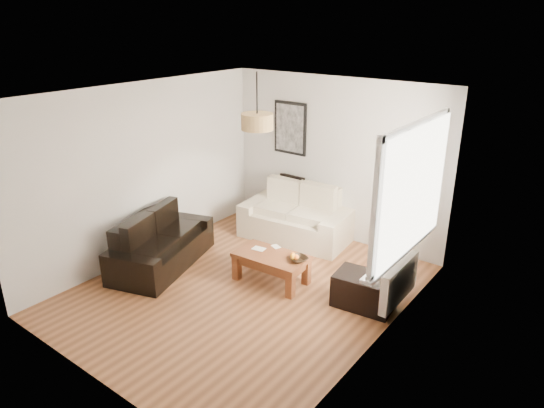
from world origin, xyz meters
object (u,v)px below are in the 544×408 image
Objects in this scene: sofa_leather at (161,241)px; coffee_table at (271,268)px; loveseat_cream at (296,213)px; ottoman at (364,291)px.

sofa_leather is 1.72× the size of coffee_table.
sofa_leather is at bearing -124.07° from loveseat_cream.
loveseat_cream is 1.01× the size of sofa_leather.
sofa_leather is at bearing -164.48° from ottoman.
ottoman is at bearing -92.08° from sofa_leather.
loveseat_cream is at bearing 147.73° from ottoman.
ottoman reaches higher than coffee_table.
sofa_leather is at bearing -159.97° from coffee_table.
loveseat_cream is at bearing -45.34° from sofa_leather.
ottoman is (1.30, 0.22, 0.01)m from coffee_table.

